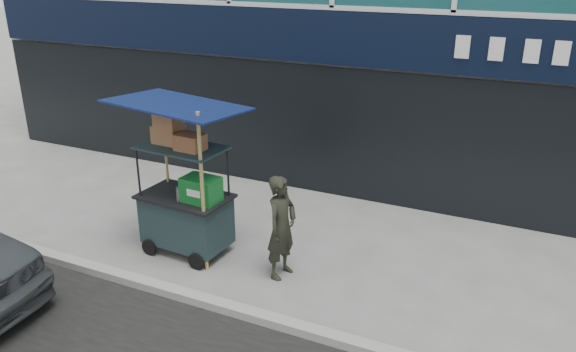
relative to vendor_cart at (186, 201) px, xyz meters
The scene contains 4 objects.
ground 1.65m from the vendor_cart, 39.73° to the right, with size 80.00×80.00×0.00m, color slate.
curb 1.74m from the vendor_cart, 45.42° to the right, with size 80.00×0.18×0.12m, color gray.
vendor_cart is the anchor object (origin of this frame).
vendor_man 1.58m from the vendor_cart, ahead, with size 0.55×0.36×1.50m, color black.
Camera 1 is at (3.50, -5.30, 4.24)m, focal length 35.00 mm.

